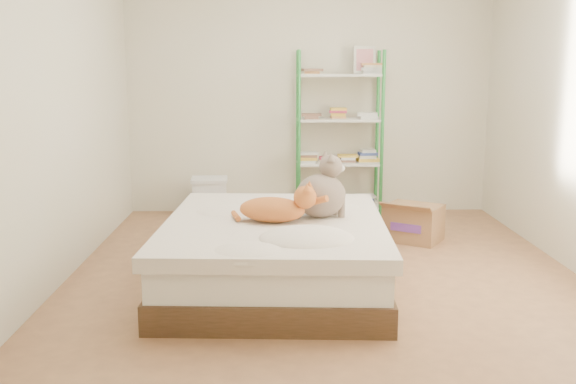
{
  "coord_description": "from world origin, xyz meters",
  "views": [
    {
      "loc": [
        -0.38,
        -4.7,
        1.53
      ],
      "look_at": [
        -0.27,
        -0.04,
        0.62
      ],
      "focal_mm": 40.0,
      "sensor_mm": 36.0,
      "label": 1
    }
  ],
  "objects_px": {
    "bed": "(275,253)",
    "orange_cat": "(272,206)",
    "cardboard_box": "(414,222)",
    "shelf_unit": "(339,140)",
    "white_bin": "(210,198)",
    "grey_cat": "(321,186)"
  },
  "relations": [
    {
      "from": "bed",
      "to": "orange_cat",
      "type": "height_order",
      "value": "orange_cat"
    },
    {
      "from": "cardboard_box",
      "to": "shelf_unit",
      "type": "bearing_deg",
      "value": 151.6
    },
    {
      "from": "shelf_unit",
      "to": "cardboard_box",
      "type": "xyz_separation_m",
      "value": [
        0.57,
        -1.03,
        -0.63
      ]
    },
    {
      "from": "cardboard_box",
      "to": "white_bin",
      "type": "relative_size",
      "value": 1.47
    },
    {
      "from": "shelf_unit",
      "to": "cardboard_box",
      "type": "distance_m",
      "value": 1.34
    },
    {
      "from": "bed",
      "to": "cardboard_box",
      "type": "bearing_deg",
      "value": 46.38
    },
    {
      "from": "cardboard_box",
      "to": "grey_cat",
      "type": "bearing_deg",
      "value": -96.7
    },
    {
      "from": "bed",
      "to": "shelf_unit",
      "type": "relative_size",
      "value": 1.13
    },
    {
      "from": "white_bin",
      "to": "orange_cat",
      "type": "bearing_deg",
      "value": -73.33
    },
    {
      "from": "shelf_unit",
      "to": "orange_cat",
      "type": "bearing_deg",
      "value": -106.88
    },
    {
      "from": "grey_cat",
      "to": "shelf_unit",
      "type": "xyz_separation_m",
      "value": [
        0.35,
        2.15,
        0.09
      ]
    },
    {
      "from": "orange_cat",
      "to": "shelf_unit",
      "type": "distance_m",
      "value": 2.39
    },
    {
      "from": "bed",
      "to": "cardboard_box",
      "type": "relative_size",
      "value": 3.15
    },
    {
      "from": "grey_cat",
      "to": "cardboard_box",
      "type": "distance_m",
      "value": 1.55
    },
    {
      "from": "shelf_unit",
      "to": "cardboard_box",
      "type": "relative_size",
      "value": 2.8
    },
    {
      "from": "bed",
      "to": "grey_cat",
      "type": "distance_m",
      "value": 0.57
    },
    {
      "from": "bed",
      "to": "grey_cat",
      "type": "relative_size",
      "value": 4.37
    },
    {
      "from": "cardboard_box",
      "to": "white_bin",
      "type": "bearing_deg",
      "value": -172.47
    },
    {
      "from": "grey_cat",
      "to": "white_bin",
      "type": "bearing_deg",
      "value": 6.37
    },
    {
      "from": "grey_cat",
      "to": "shelf_unit",
      "type": "bearing_deg",
      "value": -28.92
    },
    {
      "from": "bed",
      "to": "cardboard_box",
      "type": "height_order",
      "value": "bed"
    },
    {
      "from": "shelf_unit",
      "to": "bed",
      "type": "bearing_deg",
      "value": -106.93
    }
  ]
}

